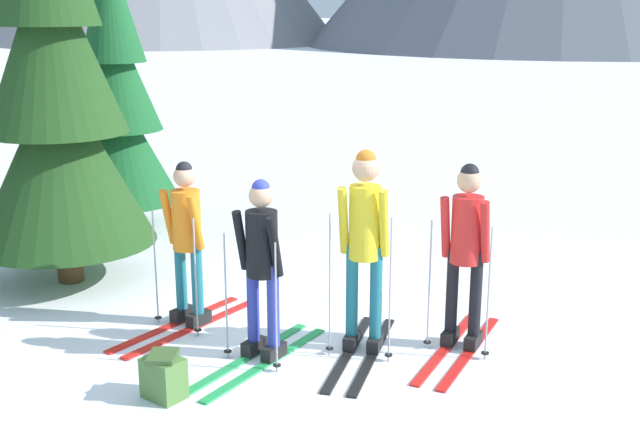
% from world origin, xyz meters
% --- Properties ---
extents(ground_plane, '(400.00, 400.00, 0.00)m').
position_xyz_m(ground_plane, '(0.00, 0.00, 0.00)').
color(ground_plane, white).
extents(skier_in_orange, '(1.20, 1.63, 1.63)m').
position_xyz_m(skier_in_orange, '(-1.03, 0.47, 0.88)').
color(skier_in_orange, red).
rests_on(skier_in_orange, ground).
extents(skier_in_black, '(1.13, 1.68, 1.63)m').
position_xyz_m(skier_in_black, '(-0.21, -0.27, 0.88)').
color(skier_in_black, green).
rests_on(skier_in_black, ground).
extents(skier_in_yellow, '(0.67, 1.73, 1.86)m').
position_xyz_m(skier_in_yellow, '(0.68, -0.07, 1.04)').
color(skier_in_yellow, black).
rests_on(skier_in_yellow, ground).
extents(skier_in_red, '(0.97, 1.73, 1.72)m').
position_xyz_m(skier_in_red, '(1.58, 0.05, 0.94)').
color(skier_in_red, red).
rests_on(skier_in_red, ground).
extents(pine_tree_mid, '(1.62, 1.62, 3.90)m').
position_xyz_m(pine_tree_mid, '(-2.72, 4.06, 1.78)').
color(pine_tree_mid, '#51381E').
rests_on(pine_tree_mid, ground).
extents(pine_tree_far, '(1.99, 1.99, 4.80)m').
position_xyz_m(pine_tree_far, '(-2.66, 1.70, 2.20)').
color(pine_tree_far, '#51381E').
rests_on(pine_tree_far, ground).
extents(backpack_on_snow_front, '(0.40, 0.38, 0.38)m').
position_xyz_m(backpack_on_snow_front, '(-0.92, -1.07, 0.19)').
color(backpack_on_snow_front, '#4C7238').
rests_on(backpack_on_snow_front, ground).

